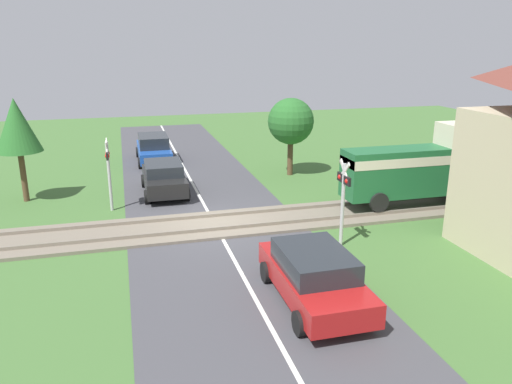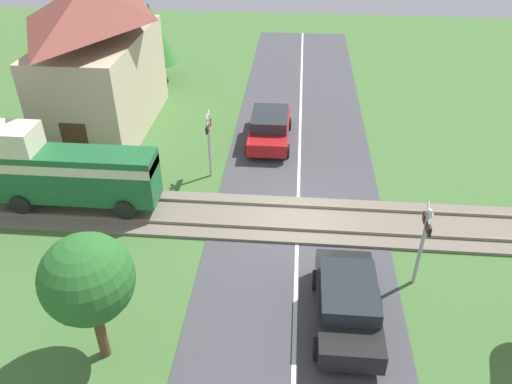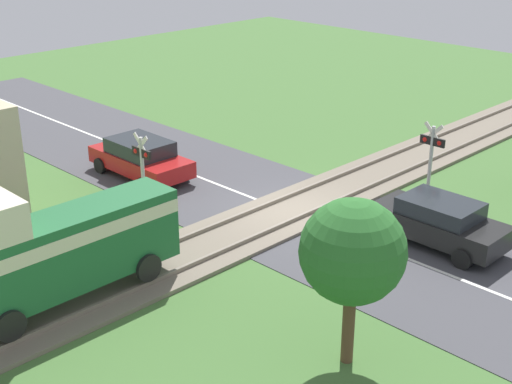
# 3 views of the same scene
# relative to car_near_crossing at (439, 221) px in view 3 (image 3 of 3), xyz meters

# --- Properties ---
(ground_plane) EXTENTS (60.00, 60.00, 0.00)m
(ground_plane) POSITION_rel_car_near_crossing_xyz_m (4.70, 1.44, -0.76)
(ground_plane) COLOR #426B33
(road_surface) EXTENTS (48.00, 6.40, 0.02)m
(road_surface) POSITION_rel_car_near_crossing_xyz_m (4.70, 1.44, -0.75)
(road_surface) COLOR #424247
(road_surface) RESTS_ON ground_plane
(track_bed) EXTENTS (2.80, 48.00, 0.24)m
(track_bed) POSITION_rel_car_near_crossing_xyz_m (4.70, 1.44, -0.69)
(track_bed) COLOR #756B5B
(track_bed) RESTS_ON ground_plane
(car_near_crossing) EXTENTS (4.05, 1.89, 1.43)m
(car_near_crossing) POSITION_rel_car_near_crossing_xyz_m (0.00, 0.00, 0.00)
(car_near_crossing) COLOR black
(car_near_crossing) RESTS_ON ground_plane
(car_far_side) EXTENTS (4.26, 1.96, 1.44)m
(car_far_side) POSITION_rel_car_near_crossing_xyz_m (10.86, 2.88, -0.00)
(car_far_side) COLOR #A81919
(car_far_side) RESTS_ON ground_plane
(crossing_signal_west_approach) EXTENTS (0.90, 0.18, 2.92)m
(crossing_signal_west_approach) POSITION_rel_car_near_crossing_xyz_m (1.81, -2.26, 1.12)
(crossing_signal_west_approach) COLOR #B7B7B7
(crossing_signal_west_approach) RESTS_ON ground_plane
(crossing_signal_east_approach) EXTENTS (0.90, 0.18, 2.92)m
(crossing_signal_east_approach) POSITION_rel_car_near_crossing_xyz_m (7.58, 5.14, 1.12)
(crossing_signal_east_approach) COLOR #B7B7B7
(crossing_signal_east_approach) RESTS_ON ground_plane
(tree_roadside_hedge) EXTENTS (2.31, 2.31, 3.90)m
(tree_roadside_hedge) POSITION_rel_car_near_crossing_xyz_m (-1.72, 6.52, 1.97)
(tree_roadside_hedge) COLOR brown
(tree_roadside_hedge) RESTS_ON ground_plane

